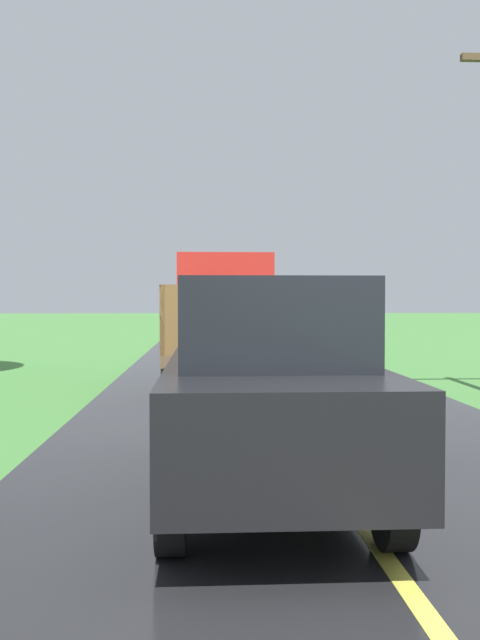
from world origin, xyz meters
name	(u,v)px	position (x,y,z in m)	size (l,w,h in m)	color
ground_plane	(385,568)	(0.00, 0.00, 0.00)	(200.00, 200.00, 0.00)	#47843D
road_surface	(385,562)	(0.00, 0.00, 0.04)	(6.40, 120.00, 0.08)	#232326
centre_line	(385,556)	(0.00, 0.00, 0.08)	(0.14, 108.00, 0.01)	#E0D64C
banana_truck_near	(225,318)	(-0.78, 9.48, 1.48)	(2.38, 5.87, 2.80)	#2D2D30
following_car	(266,386)	(-0.68, 1.35, 1.07)	(1.74, 4.10, 1.92)	black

